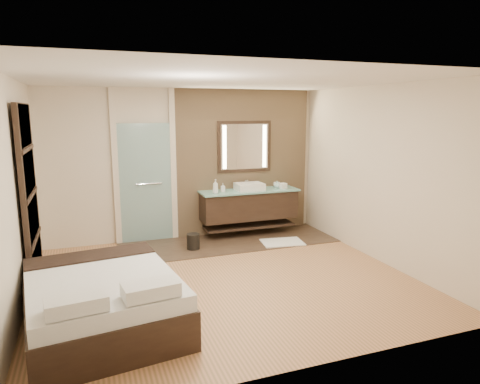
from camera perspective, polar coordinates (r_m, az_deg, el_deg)
name	(u,v)px	position (r m, az deg, el deg)	size (l,w,h in m)	color
floor	(225,279)	(6.08, -2.01, -11.52)	(5.00, 5.00, 0.00)	olive
tile_strip	(229,242)	(7.69, -1.45, -6.66)	(3.80, 1.30, 0.01)	#32211B
stone_wall	(244,162)	(8.14, 0.47, 3.99)	(2.60, 0.08, 2.70)	tan
vanity	(249,205)	(7.99, 1.20, -1.73)	(1.85, 0.55, 0.88)	black
mirror_unit	(245,147)	(8.06, 0.61, 6.07)	(1.06, 0.04, 0.96)	black
frosted_door	(145,178)	(7.71, -12.50, 1.82)	(1.10, 0.12, 2.70)	#BEF1EE
shoji_partition	(30,198)	(6.10, -26.22, -0.71)	(0.06, 1.20, 2.40)	black
bed	(103,301)	(4.94, -17.83, -13.69)	(1.73, 2.05, 0.72)	black
bath_mat	(282,242)	(7.66, 5.66, -6.68)	(0.72, 0.50, 0.02)	white
waste_bin	(193,242)	(7.30, -6.26, -6.60)	(0.22, 0.22, 0.27)	black
tissue_box	(283,186)	(8.14, 5.74, 0.84)	(0.12, 0.12, 0.10)	silver
soap_bottle_a	(215,186)	(7.60, -3.29, 0.76)	(0.10, 0.10, 0.25)	silver
soap_bottle_b	(223,188)	(7.74, -2.29, 0.60)	(0.07, 0.07, 0.16)	#B2B2B2
soap_bottle_c	(277,185)	(8.14, 4.94, 0.99)	(0.11, 0.11, 0.14)	#A1CBCA
cup	(277,185)	(8.24, 4.93, 0.98)	(0.12, 0.12, 0.10)	silver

